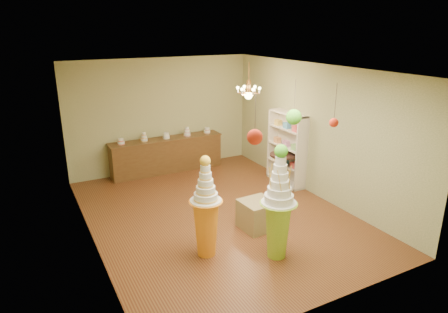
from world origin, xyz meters
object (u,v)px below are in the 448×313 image
pedestal_green (278,215)px  pedestal_orange (206,219)px  sideboard (167,154)px  round_table (283,166)px

pedestal_green → pedestal_orange: pedestal_green is taller
pedestal_orange → sideboard: bearing=78.7°
pedestal_green → pedestal_orange: size_ratio=1.12×
pedestal_orange → round_table: size_ratio=2.12×
pedestal_green → round_table: (1.92, 2.49, -0.24)m
pedestal_orange → round_table: pedestal_orange is taller
sideboard → round_table: (2.10, -2.37, 0.07)m
pedestal_green → sideboard: pedestal_green is taller
pedestal_orange → pedestal_green: bearing=-31.1°
pedestal_green → sideboard: bearing=92.1°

